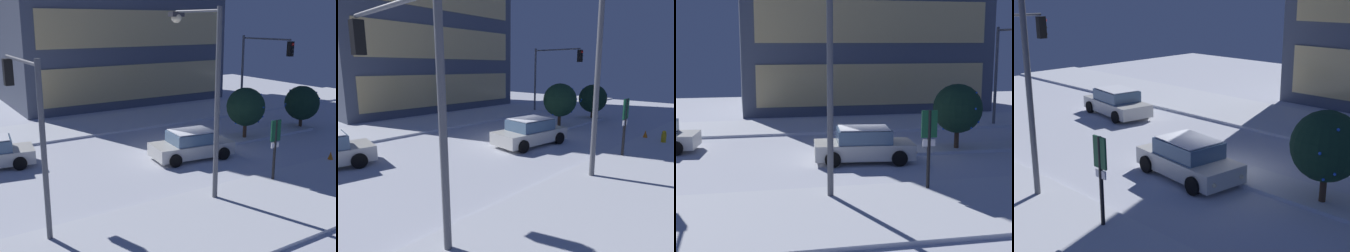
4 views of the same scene
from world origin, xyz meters
The scene contains 13 objects.
ground centered at (0.00, 0.00, 0.00)m, with size 52.00×52.00×0.00m, color silver.
curb_strip_near centered at (0.00, -7.92, 0.07)m, with size 52.00×5.20×0.14m, color silver.
curb_strip_far centered at (0.00, 7.92, 0.07)m, with size 52.00×5.20×0.14m, color silver.
median_strip centered at (5.43, 0.06, 0.07)m, with size 9.00×1.80×0.14m, color silver.
car_near centered at (-0.36, -1.39, 0.71)m, with size 4.47×2.50×1.49m.
traffic_light_corner_far_right centered at (9.77, 4.09, 4.23)m, with size 0.32×5.06×5.99m.
traffic_light_corner_near_left centered at (-9.29, -4.31, 4.14)m, with size 0.32×4.54×5.91m.
street_lamp_arched centered at (-2.79, -5.59, 4.90)m, with size 0.69×2.71×7.50m.
fire_hydrant centered at (4.78, -6.83, 0.38)m, with size 0.48×0.26×0.80m.
parking_info_sign centered at (0.73, -6.15, 1.82)m, with size 0.55×0.12×2.83m.
decorated_tree_median centered at (9.57, -0.04, 1.73)m, with size 2.28×2.28×2.88m.
decorated_tree_left_of_median centered at (4.48, -0.14, 2.02)m, with size 2.30×2.35×3.18m.
construction_cone centered at (5.28, -5.70, 0.28)m, with size 0.36×0.36×0.55m, color orange.
Camera 2 is at (-12.78, -11.25, 4.25)m, focal length 31.14 mm.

